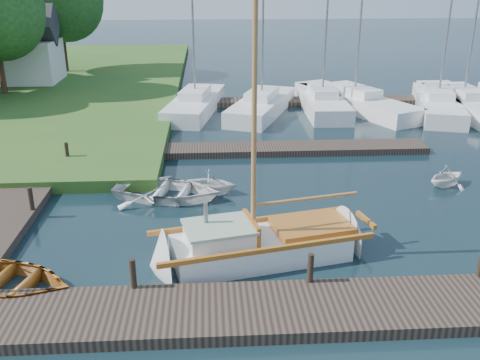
{
  "coord_description": "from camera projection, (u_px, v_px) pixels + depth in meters",
  "views": [
    {
      "loc": [
        -1.03,
        -16.77,
        7.77
      ],
      "look_at": [
        0.0,
        0.0,
        1.2
      ],
      "focal_mm": 40.0,
      "sensor_mm": 36.0,
      "label": 1
    }
  ],
  "objects": [
    {
      "name": "dinghy",
      "position": [
        3.0,
        277.0,
        13.83
      ],
      "size": [
        4.34,
        3.62,
        0.77
      ],
      "primitive_type": "imported",
      "rotation": [
        0.0,
        0.0,
        1.28
      ],
      "color": "#995319",
      "rests_on": "ground"
    },
    {
      "name": "house_c",
      "position": [
        20.0,
        51.0,
        37.19
      ],
      "size": [
        5.25,
        4.0,
        5.28
      ],
      "color": "white",
      "rests_on": "shore"
    },
    {
      "name": "tender_a",
      "position": [
        167.0,
        188.0,
        19.47
      ],
      "size": [
        4.52,
        3.7,
        0.82
      ],
      "primitive_type": "imported",
      "rotation": [
        0.0,
        0.0,
        1.33
      ],
      "color": "white",
      "rests_on": "ground"
    },
    {
      "name": "mooring_post_4",
      "position": [
        31.0,
        199.0,
        17.82
      ],
      "size": [
        0.16,
        0.16,
        0.8
      ],
      "primitive_type": "cylinder",
      "color": "black",
      "rests_on": "left_dock"
    },
    {
      "name": "marina_boat_5",
      "position": [
        463.0,
        101.0,
        31.83
      ],
      "size": [
        2.25,
        9.53,
        11.25
      ],
      "rotation": [
        0.0,
        0.0,
        1.57
      ],
      "color": "white",
      "rests_on": "ground"
    },
    {
      "name": "sailboat",
      "position": [
        265.0,
        246.0,
        15.5
      ],
      "size": [
        7.41,
        3.49,
        9.83
      ],
      "rotation": [
        0.0,
        0.0,
        0.22
      ],
      "color": "white",
      "rests_on": "ground"
    },
    {
      "name": "tender_d",
      "position": [
        448.0,
        174.0,
        20.63
      ],
      "size": [
        2.34,
        2.23,
        0.96
      ],
      "primitive_type": "imported",
      "rotation": [
        0.0,
        0.0,
        2.06
      ],
      "color": "white",
      "rests_on": "ground"
    },
    {
      "name": "ground",
      "position": [
        240.0,
        212.0,
        18.48
      ],
      "size": [
        160.0,
        160.0,
        0.0
      ],
      "primitive_type": "plane",
      "color": "black",
      "rests_on": "ground"
    },
    {
      "name": "near_dock",
      "position": [
        255.0,
        311.0,
        12.85
      ],
      "size": [
        18.0,
        2.2,
        0.3
      ],
      "primitive_type": "cube",
      "color": "black",
      "rests_on": "ground"
    },
    {
      "name": "mooring_post_2",
      "position": [
        310.0,
        268.0,
        13.66
      ],
      "size": [
        0.16,
        0.16,
        0.8
      ],
      "primitive_type": "cylinder",
      "color": "black",
      "rests_on": "near_dock"
    },
    {
      "name": "marina_boat_3",
      "position": [
        354.0,
        100.0,
        32.14
      ],
      "size": [
        5.98,
        9.71,
        12.07
      ],
      "rotation": [
        0.0,
        0.0,
        1.99
      ],
      "color": "white",
      "rests_on": "ground"
    },
    {
      "name": "far_dock",
      "position": [
        275.0,
        149.0,
        24.58
      ],
      "size": [
        14.0,
        1.6,
        0.3
      ],
      "primitive_type": "cube",
      "color": "black",
      "rests_on": "ground"
    },
    {
      "name": "left_dock",
      "position": [
        22.0,
        192.0,
        19.82
      ],
      "size": [
        2.2,
        18.0,
        0.3
      ],
      "primitive_type": "cube",
      "color": "black",
      "rests_on": "ground"
    },
    {
      "name": "mooring_post_5",
      "position": [
        67.0,
        152.0,
        22.47
      ],
      "size": [
        0.16,
        0.16,
        0.8
      ],
      "primitive_type": "cylinder",
      "color": "black",
      "rests_on": "left_dock"
    },
    {
      "name": "marina_boat_4",
      "position": [
        438.0,
        103.0,
        31.47
      ],
      "size": [
        4.49,
        8.89,
        10.99
      ],
      "rotation": [
        0.0,
        0.0,
        1.29
      ],
      "color": "white",
      "rests_on": "ground"
    },
    {
      "name": "mooring_post_1",
      "position": [
        133.0,
        274.0,
        13.4
      ],
      "size": [
        0.16,
        0.16,
        0.8
      ],
      "primitive_type": "cylinder",
      "color": "black",
      "rests_on": "near_dock"
    },
    {
      "name": "tender_b",
      "position": [
        211.0,
        180.0,
        19.91
      ],
      "size": [
        2.38,
        2.21,
        1.03
      ],
      "primitive_type": "imported",
      "rotation": [
        0.0,
        0.0,
        1.25
      ],
      "color": "white",
      "rests_on": "ground"
    },
    {
      "name": "marina_boat_2",
      "position": [
        322.0,
        101.0,
        31.84
      ],
      "size": [
        2.38,
        7.74,
        11.23
      ],
      "rotation": [
        0.0,
        0.0,
        1.55
      ],
      "color": "white",
      "rests_on": "ground"
    },
    {
      "name": "marina_boat_1",
      "position": [
        262.0,
        104.0,
        31.05
      ],
      "size": [
        4.88,
        7.97,
        11.18
      ],
      "rotation": [
        0.0,
        0.0,
        1.19
      ],
      "color": "white",
      "rests_on": "ground"
    },
    {
      "name": "pontoon",
      "position": [
        382.0,
        100.0,
        33.87
      ],
      "size": [
        30.0,
        1.6,
        0.3
      ],
      "primitive_type": "cube",
      "color": "black",
      "rests_on": "ground"
    },
    {
      "name": "marina_boat_0",
      "position": [
        195.0,
        102.0,
        31.45
      ],
      "size": [
        3.74,
        8.24,
        11.5
      ],
      "rotation": [
        0.0,
        0.0,
        1.37
      ],
      "color": "white",
      "rests_on": "ground"
    }
  ]
}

